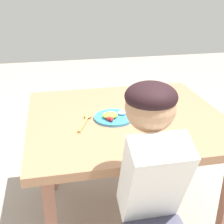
# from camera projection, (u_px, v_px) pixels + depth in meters

# --- Properties ---
(ground_plane) EXTENTS (8.00, 8.00, 0.00)m
(ground_plane) POSITION_uv_depth(u_px,v_px,m) (124.00, 216.00, 1.88)
(ground_plane) COLOR gray
(dining_table) EXTENTS (1.03, 0.93, 0.69)m
(dining_table) POSITION_uv_depth(u_px,v_px,m) (126.00, 128.00, 1.63)
(dining_table) COLOR #9F704F
(dining_table) RESTS_ON ground_plane
(plate) EXTENTS (0.20, 0.20, 0.04)m
(plate) POSITION_uv_depth(u_px,v_px,m) (113.00, 117.00, 1.56)
(plate) COLOR teal
(plate) RESTS_ON dining_table
(fork) EXTENTS (0.04, 0.23, 0.01)m
(fork) POSITION_uv_depth(u_px,v_px,m) (144.00, 116.00, 1.60)
(fork) COLOR silver
(fork) RESTS_ON dining_table
(spoon) EXTENTS (0.10, 0.20, 0.02)m
(spoon) POSITION_uv_depth(u_px,v_px,m) (86.00, 120.00, 1.54)
(spoon) COLOR tan
(spoon) RESTS_ON dining_table
(person) EXTENTS (0.22, 0.41, 1.05)m
(person) POSITION_uv_depth(u_px,v_px,m) (152.00, 215.00, 1.09)
(person) COLOR #4D4C61
(person) RESTS_ON ground_plane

